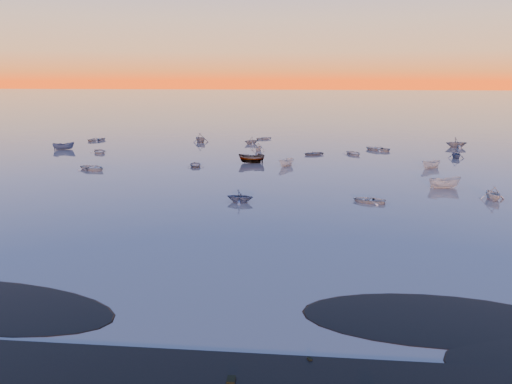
# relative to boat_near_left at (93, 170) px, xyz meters

# --- Properties ---
(ground) EXTENTS (600.00, 600.00, 0.00)m
(ground) POSITION_rel_boat_near_left_xyz_m (26.24, 55.61, 0.00)
(ground) COLOR #695E57
(ground) RESTS_ON ground
(mud_lobes) EXTENTS (140.00, 6.00, 0.07)m
(mud_lobes) POSITION_rel_boat_near_left_xyz_m (26.24, -45.39, 0.01)
(mud_lobes) COLOR black
(mud_lobes) RESTS_ON ground
(moored_fleet) EXTENTS (124.00, 58.00, 1.20)m
(moored_fleet) POSITION_rel_boat_near_left_xyz_m (26.24, 8.61, 0.00)
(moored_fleet) COLOR #BAB9B5
(moored_fleet) RESTS_ON ground
(boat_near_left) EXTENTS (3.60, 4.73, 1.09)m
(boat_near_left) POSITION_rel_boat_near_left_xyz_m (0.00, 0.00, 0.00)
(boat_near_left) COLOR #BAB9B5
(boat_near_left) RESTS_ON ground
(boat_near_center) EXTENTS (2.16, 4.23, 1.41)m
(boat_near_center) POSITION_rel_boat_near_left_xyz_m (48.90, -7.26, 0.00)
(boat_near_center) COLOR #BAB9B5
(boat_near_center) RESTS_ON ground
(boat_near_right) EXTENTS (3.61, 1.91, 1.21)m
(boat_near_right) POSITION_rel_boat_near_left_xyz_m (52.86, -12.74, 0.00)
(boat_near_right) COLOR #BAB9B5
(boat_near_right) RESTS_ON ground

